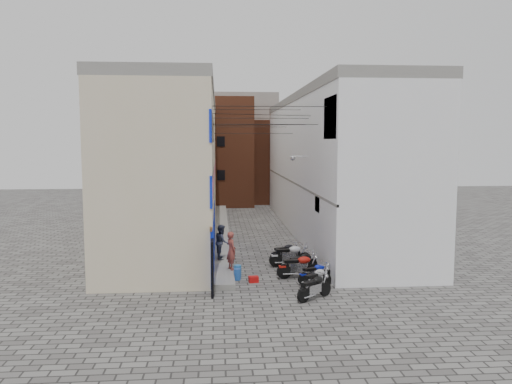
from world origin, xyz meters
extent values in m
plane|color=#4E4B4A|center=(0.00, 0.00, 0.00)|extent=(90.00, 90.00, 0.00)
cube|color=gray|center=(-2.05, 13.00, 0.12)|extent=(0.90, 26.00, 0.25)
cube|color=beige|center=(-5.00, 13.00, 4.25)|extent=(5.00, 26.00, 8.50)
cube|color=pink|center=(-2.54, 13.00, 4.00)|extent=(0.10, 26.00, 0.80)
cube|color=#0C24BF|center=(-2.53, 4.90, 1.30)|extent=(0.12, 10.20, 2.40)
cube|color=#0C24BF|center=(-2.55, 4.90, 5.30)|extent=(0.10, 10.20, 4.00)
cube|color=gray|center=(-5.00, 13.00, 8.75)|extent=(5.10, 26.00, 0.50)
cube|color=black|center=(-2.52, -0.40, 1.10)|extent=(0.10, 1.20, 2.20)
cube|color=white|center=(5.00, 13.00, 4.25)|extent=(5.00, 26.00, 8.50)
cube|color=#0C24BF|center=(2.55, 1.50, 7.00)|extent=(0.10, 2.40, 1.80)
cube|color=white|center=(2.56, 4.00, 3.00)|extent=(0.08, 1.00, 0.70)
cylinder|color=#B2B2B7|center=(2.15, 7.00, 5.20)|extent=(0.80, 0.06, 0.06)
sphere|color=#B2B2B7|center=(1.75, 7.00, 5.10)|extent=(0.28, 0.28, 0.28)
cube|color=gray|center=(5.00, 13.00, 8.75)|extent=(5.10, 26.00, 0.50)
cube|color=gray|center=(2.54, 13.00, 3.40)|extent=(0.10, 26.00, 0.12)
cube|color=brown|center=(-2.00, 28.00, 5.00)|extent=(6.00, 6.00, 10.00)
cube|color=brown|center=(3.00, 30.00, 4.00)|extent=(5.00, 6.00, 8.00)
cube|color=gray|center=(0.00, 34.00, 5.50)|extent=(8.00, 5.00, 11.00)
cube|color=black|center=(0.00, 25.20, 1.20)|extent=(2.00, 0.30, 2.40)
cylinder|color=black|center=(0.00, 2.00, 7.50)|extent=(5.20, 0.02, 0.02)
cylinder|color=black|center=(0.00, 4.00, 6.80)|extent=(5.20, 0.02, 0.02)
cylinder|color=black|center=(0.00, 6.50, 7.20)|extent=(5.20, 0.02, 0.02)
cylinder|color=black|center=(0.00, 9.00, 7.80)|extent=(5.20, 0.02, 0.02)
cylinder|color=black|center=(0.00, 12.00, 6.50)|extent=(5.20, 0.02, 0.02)
cylinder|color=black|center=(0.00, 15.00, 7.00)|extent=(5.20, 0.02, 0.02)
cylinder|color=black|center=(0.00, 5.00, 7.30)|extent=(5.65, 2.07, 0.02)
cylinder|color=black|center=(0.00, 8.00, 6.90)|extent=(5.80, 1.58, 0.02)
imported|color=#9A4238|center=(-1.70, 2.42, 1.11)|extent=(0.61, 0.74, 1.72)
imported|color=#33384C|center=(-2.11, 4.56, 1.09)|extent=(0.65, 0.83, 1.68)
cylinder|color=blue|center=(-1.46, 1.59, 0.24)|extent=(0.36, 0.36, 0.49)
cylinder|color=#2878C9|center=(-1.43, 2.12, 0.26)|extent=(0.37, 0.37, 0.51)
cube|color=#B00C0C|center=(-0.79, 1.15, 0.13)|extent=(0.44, 0.35, 0.25)
camera|label=1|loc=(-2.27, -19.61, 5.99)|focal=35.00mm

